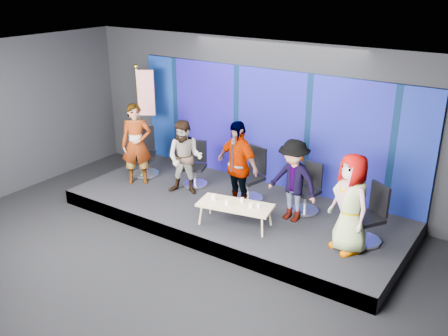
{
  "coord_description": "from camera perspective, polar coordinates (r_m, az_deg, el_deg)",
  "views": [
    {
      "loc": [
        5.07,
        -5.37,
        4.82
      ],
      "look_at": [
        -0.2,
        2.4,
        1.12
      ],
      "focal_mm": 40.0,
      "sensor_mm": 36.0,
      "label": 1
    }
  ],
  "objects": [
    {
      "name": "panelist_d",
      "position": [
        9.57,
        7.88,
        -1.45
      ],
      "size": [
        1.13,
        0.75,
        1.64
      ],
      "primitive_type": "imported",
      "rotation": [
        0.0,
        0.0,
        -0.14
      ],
      "color": "black",
      "rests_on": "riser"
    },
    {
      "name": "ground",
      "position": [
        8.82,
        -7.85,
        -11.83
      ],
      "size": [
        10.0,
        10.0,
        0.0
      ],
      "primitive_type": "plane",
      "color": "black",
      "rests_on": "ground"
    },
    {
      "name": "chair_c",
      "position": [
        10.52,
        3.06,
        -1.7
      ],
      "size": [
        0.78,
        0.78,
        1.14
      ],
      "rotation": [
        0.0,
        0.0,
        -0.25
      ],
      "color": "silver",
      "rests_on": "riser"
    },
    {
      "name": "mug_d",
      "position": [
        9.28,
        3.09,
        -4.29
      ],
      "size": [
        0.08,
        0.08,
        0.1
      ],
      "primitive_type": "cylinder",
      "color": "silver",
      "rests_on": "coffee_table"
    },
    {
      "name": "backdrop",
      "position": [
        11.09,
        5.38,
        4.55
      ],
      "size": [
        7.0,
        0.08,
        2.6
      ],
      "primitive_type": "cube",
      "color": "navy",
      "rests_on": "riser"
    },
    {
      "name": "panelist_a",
      "position": [
        11.34,
        -9.98,
        2.69
      ],
      "size": [
        0.8,
        0.77,
        1.84
      ],
      "primitive_type": "imported",
      "rotation": [
        0.0,
        0.0,
        0.69
      ],
      "color": "black",
      "rests_on": "riser"
    },
    {
      "name": "chair_a",
      "position": [
        11.97,
        -9.0,
        0.98
      ],
      "size": [
        0.9,
        0.9,
        1.14
      ],
      "rotation": [
        0.0,
        0.0,
        0.69
      ],
      "color": "silver",
      "rests_on": "riser"
    },
    {
      "name": "riser",
      "position": [
        10.46,
        1.23,
        -4.99
      ],
      "size": [
        7.0,
        3.0,
        0.3
      ],
      "primitive_type": "cube",
      "color": "black",
      "rests_on": "ground"
    },
    {
      "name": "chair_b",
      "position": [
        11.27,
        -3.27,
        -0.32
      ],
      "size": [
        0.73,
        0.73,
        1.01
      ],
      "rotation": [
        0.0,
        0.0,
        0.34
      ],
      "color": "silver",
      "rests_on": "riser"
    },
    {
      "name": "coffee_table",
      "position": [
        9.44,
        1.3,
        -4.36
      ],
      "size": [
        1.5,
        0.87,
        0.43
      ],
      "rotation": [
        0.0,
        0.0,
        0.2
      ],
      "color": "#A48160",
      "rests_on": "riser"
    },
    {
      "name": "panelist_b",
      "position": [
        10.68,
        -4.47,
        1.16
      ],
      "size": [
        0.96,
        0.85,
        1.63
      ],
      "primitive_type": "imported",
      "rotation": [
        0.0,
        0.0,
        0.34
      ],
      "color": "black",
      "rests_on": "riser"
    },
    {
      "name": "panelist_e",
      "position": [
        8.67,
        14.27,
        -3.97
      ],
      "size": [
        1.03,
        0.94,
        1.77
      ],
      "primitive_type": "imported",
      "rotation": [
        0.0,
        0.0,
        -0.57
      ],
      "color": "black",
      "rests_on": "riser"
    },
    {
      "name": "mug_b",
      "position": [
        9.39,
        0.35,
        -3.94
      ],
      "size": [
        0.08,
        0.08,
        0.1
      ],
      "primitive_type": "cylinder",
      "color": "silver",
      "rests_on": "coffee_table"
    },
    {
      "name": "chair_d",
      "position": [
        10.14,
        9.48,
        -3.18
      ],
      "size": [
        0.64,
        0.64,
        1.01
      ],
      "rotation": [
        0.0,
        0.0,
        -0.14
      ],
      "color": "silver",
      "rests_on": "riser"
    },
    {
      "name": "room_walls",
      "position": [
        7.76,
        -8.75,
        3.33
      ],
      "size": [
        10.02,
        8.02,
        3.51
      ],
      "color": "black",
      "rests_on": "ground"
    },
    {
      "name": "mug_a",
      "position": [
        9.59,
        -1.18,
        -3.35
      ],
      "size": [
        0.09,
        0.09,
        0.11
      ],
      "primitive_type": "cylinder",
      "color": "silver",
      "rests_on": "coffee_table"
    },
    {
      "name": "panelist_c",
      "position": [
        9.92,
        1.52,
        0.28
      ],
      "size": [
        1.16,
        0.7,
        1.85
      ],
      "primitive_type": "imported",
      "rotation": [
        0.0,
        0.0,
        -0.25
      ],
      "color": "black",
      "rests_on": "riser"
    },
    {
      "name": "chair_e",
      "position": [
        9.25,
        16.16,
        -6.14
      ],
      "size": [
        0.85,
        0.85,
        1.09
      ],
      "rotation": [
        0.0,
        0.0,
        -0.57
      ],
      "color": "silver",
      "rests_on": "riser"
    },
    {
      "name": "mug_c",
      "position": [
        9.5,
        2.08,
        -3.68
      ],
      "size": [
        0.07,
        0.07,
        0.09
      ],
      "primitive_type": "cylinder",
      "color": "silver",
      "rests_on": "coffee_table"
    },
    {
      "name": "flag_stand",
      "position": [
        12.33,
        -9.14,
        6.25
      ],
      "size": [
        0.54,
        0.39,
        2.51
      ],
      "rotation": [
        0.0,
        0.0,
        0.55
      ],
      "color": "black",
      "rests_on": "riser"
    },
    {
      "name": "mug_e",
      "position": [
        9.29,
        3.99,
        -4.33
      ],
      "size": [
        0.07,
        0.07,
        0.09
      ],
      "primitive_type": "cylinder",
      "color": "silver",
      "rests_on": "coffee_table"
    }
  ]
}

